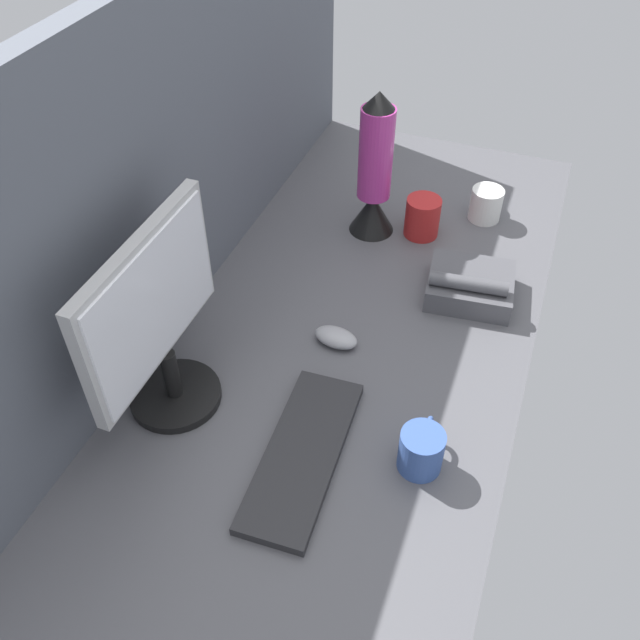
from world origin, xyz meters
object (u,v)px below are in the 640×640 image
(mug_ceramic_blue, at_px, (421,450))
(desk_phone, at_px, (470,286))
(mouse, at_px, (337,338))
(keyboard, at_px, (303,454))
(mug_red_plastic, at_px, (422,217))
(mug_ceramic_white, at_px, (486,204))
(monitor, at_px, (156,320))
(lava_lamp, at_px, (374,176))

(mug_ceramic_blue, xyz_separation_m, desk_phone, (0.49, 0.01, -0.01))
(mouse, bearing_deg, keyboard, -166.56)
(mug_red_plastic, xyz_separation_m, desk_phone, (-0.20, -0.16, -0.02))
(mug_ceramic_white, bearing_deg, keyboard, 169.20)
(mug_red_plastic, distance_m, desk_phone, 0.26)
(mug_red_plastic, distance_m, mug_ceramic_blue, 0.71)
(mug_red_plastic, bearing_deg, mug_ceramic_white, -47.31)
(monitor, distance_m, lava_lamp, 0.71)
(mug_red_plastic, distance_m, lava_lamp, 0.17)
(mug_ceramic_blue, relative_size, mug_ceramic_white, 0.99)
(keyboard, relative_size, lava_lamp, 0.99)
(monitor, height_order, mug_red_plastic, monitor)
(monitor, height_order, keyboard, monitor)
(keyboard, height_order, mug_ceramic_blue, mug_ceramic_blue)
(keyboard, bearing_deg, mug_ceramic_white, -13.71)
(mug_ceramic_blue, height_order, desk_phone, same)
(lava_lamp, height_order, desk_phone, lava_lamp)
(mug_ceramic_white, bearing_deg, mug_ceramic_blue, -177.35)
(keyboard, distance_m, mug_red_plastic, 0.75)
(mug_ceramic_blue, bearing_deg, lava_lamp, 24.53)
(desk_phone, bearing_deg, keyboard, 160.66)
(lava_lamp, bearing_deg, mouse, -172.33)
(mug_ceramic_white, distance_m, lava_lamp, 0.32)
(mug_red_plastic, bearing_deg, desk_phone, -140.04)
(mug_ceramic_blue, bearing_deg, mug_ceramic_white, 2.65)
(monitor, relative_size, mug_ceramic_blue, 3.44)
(mug_ceramic_blue, bearing_deg, mug_red_plastic, 14.40)
(mouse, bearing_deg, monitor, 141.20)
(mug_ceramic_blue, distance_m, desk_phone, 0.49)
(monitor, relative_size, lava_lamp, 1.04)
(keyboard, height_order, desk_phone, desk_phone)
(mouse, height_order, mug_red_plastic, mug_red_plastic)
(monitor, bearing_deg, mug_ceramic_white, -28.94)
(mug_red_plastic, height_order, mug_ceramic_white, mug_red_plastic)
(keyboard, height_order, mug_ceramic_white, mug_ceramic_white)
(monitor, xyz_separation_m, mouse, (0.26, -0.25, -0.20))
(mug_red_plastic, relative_size, mug_ceramic_blue, 0.90)
(mouse, bearing_deg, desk_phone, -36.92)
(keyboard, height_order, lava_lamp, lava_lamp)
(monitor, bearing_deg, desk_phone, -43.73)
(mouse, xyz_separation_m, mug_ceramic_blue, (-0.24, -0.24, 0.03))
(desk_phone, bearing_deg, mug_ceramic_white, 4.62)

